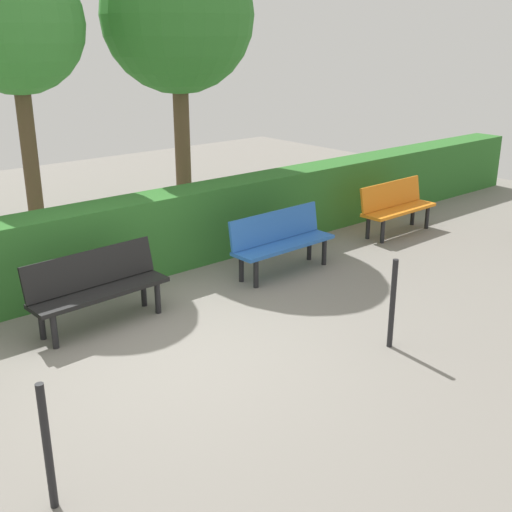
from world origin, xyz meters
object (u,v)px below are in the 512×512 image
Objects in this scene: tree_near at (178,17)px; bench_blue at (281,239)px; tree_mid at (15,27)px; bench_black at (97,285)px; bench_orange at (396,205)px.

bench_blue is at bearing 83.49° from tree_near.
bench_black is at bearing 79.56° from tree_mid.
tree_near is 1.10× the size of tree_mid.
bench_black is 5.11m from tree_near.
bench_blue is (2.75, 0.13, 0.00)m from bench_orange.
tree_mid is (2.54, -0.30, -0.17)m from tree_near.
tree_mid is at bearing -32.32° from bench_orange.
bench_black is (5.53, 0.03, 0.00)m from bench_orange.
tree_near reaches higher than bench_orange.
bench_black is (2.78, -0.10, -0.00)m from bench_blue.
bench_black is 4.19m from tree_mid.
tree_mid is at bearing -56.35° from bench_blue.
tree_mid reaches higher than bench_black.
bench_orange is 0.33× the size of tree_near.
tree_near is (2.43, -2.73, 2.98)m from bench_orange.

